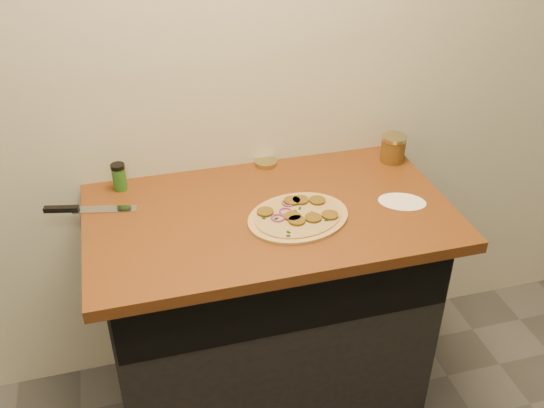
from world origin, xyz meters
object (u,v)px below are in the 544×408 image
object	(u,v)px
pizza	(298,216)
spice_shaker	(119,177)
chefs_knife	(82,209)
salsa_jar	(393,148)

from	to	relation	value
pizza	spice_shaker	bearing A→B (deg)	148.20
chefs_knife	salsa_jar	bearing A→B (deg)	2.63
chefs_knife	salsa_jar	xyz separation A→B (m)	(1.13, 0.05, 0.05)
pizza	salsa_jar	xyz separation A→B (m)	(0.46, 0.28, 0.04)
pizza	salsa_jar	world-z (taller)	salsa_jar
chefs_knife	salsa_jar	size ratio (longest dim) A/B	2.94
chefs_knife	salsa_jar	distance (m)	1.13
pizza	chefs_knife	xyz separation A→B (m)	(-0.67, 0.23, -0.00)
salsa_jar	chefs_knife	bearing A→B (deg)	-177.37
pizza	salsa_jar	size ratio (longest dim) A/B	4.04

